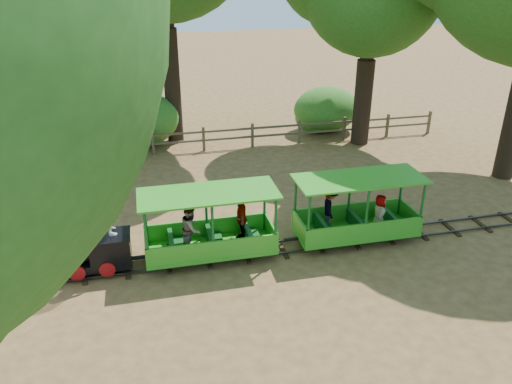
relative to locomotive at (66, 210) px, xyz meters
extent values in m
plane|color=olive|center=(5.22, -0.08, -1.74)|extent=(90.00, 90.00, 0.00)
cube|color=#3F3D3A|center=(5.22, -0.38, -1.67)|extent=(22.00, 0.05, 0.05)
cube|color=#3F3D3A|center=(5.22, 0.22, -1.67)|extent=(22.00, 0.05, 0.05)
cube|color=#382314|center=(5.22, -0.08, -1.72)|extent=(0.12, 1.00, 0.05)
cube|color=#382314|center=(0.22, -0.08, -1.72)|extent=(0.12, 1.00, 0.05)
cube|color=#382314|center=(10.22, -0.08, -1.72)|extent=(0.12, 1.00, 0.05)
cube|color=black|center=(0.18, -0.08, -1.45)|extent=(2.33, 0.74, 0.19)
cylinder|color=black|center=(-0.19, -0.08, -1.06)|extent=(1.48, 0.59, 0.59)
cylinder|color=black|center=(-0.78, -0.08, -0.53)|extent=(0.17, 0.17, 0.47)
sphere|color=gold|center=(-0.14, -0.08, -0.74)|extent=(0.28, 0.28, 0.28)
cylinder|color=gold|center=(-0.41, -0.08, -0.72)|extent=(0.11, 0.11, 0.11)
cube|color=black|center=(0.86, -0.08, -1.07)|extent=(0.95, 0.74, 0.58)
cube|color=black|center=(0.86, -0.08, -0.75)|extent=(1.01, 0.80, 0.04)
cone|color=black|center=(-1.09, -0.08, -1.47)|extent=(0.48, 0.68, 0.68)
cylinder|color=gold|center=(-0.97, -0.08, -0.96)|extent=(0.11, 0.15, 0.15)
cylinder|color=maroon|center=(-0.62, -0.46, -1.45)|extent=(0.38, 0.06, 0.38)
cylinder|color=maroon|center=(-0.62, 0.30, -1.45)|extent=(0.38, 0.06, 0.38)
cylinder|color=maroon|center=(0.07, -0.46, -1.45)|extent=(0.38, 0.06, 0.38)
cylinder|color=maroon|center=(0.07, 0.30, -1.45)|extent=(0.38, 0.06, 0.38)
cylinder|color=maroon|center=(0.76, -0.46, -1.45)|extent=(0.38, 0.06, 0.38)
cylinder|color=maroon|center=(0.76, 0.30, -1.45)|extent=(0.38, 0.06, 0.38)
sphere|color=white|center=(-0.67, -0.03, 0.07)|extent=(0.95, 0.95, 0.95)
sphere|color=white|center=(-0.25, 0.02, 0.44)|extent=(1.27, 1.27, 1.27)
sphere|color=white|center=(0.49, 0.07, 0.76)|extent=(1.06, 1.06, 1.06)
imported|color=silver|center=(0.93, 0.05, 0.13)|extent=(0.54, 0.70, 1.72)
cube|color=green|center=(3.30, -0.08, -1.43)|extent=(3.27, 1.25, 0.10)
cube|color=#13561E|center=(3.30, -0.08, -1.55)|extent=(2.94, 0.48, 0.13)
cube|color=green|center=(3.30, -0.66, -1.14)|extent=(3.27, 0.06, 0.48)
cube|color=green|center=(3.30, 0.51, -1.14)|extent=(3.27, 0.06, 0.48)
cube|color=green|center=(3.30, -0.08, 0.10)|extent=(3.41, 1.39, 0.05)
cylinder|color=#13561E|center=(1.75, -0.65, -0.66)|extent=(0.07, 0.07, 1.54)
cylinder|color=#13561E|center=(1.75, 0.49, -0.66)|extent=(0.07, 0.07, 1.54)
cylinder|color=#13561E|center=(4.86, -0.65, -0.66)|extent=(0.07, 0.07, 1.54)
cylinder|color=#13561E|center=(4.86, 0.49, -0.66)|extent=(0.07, 0.07, 1.54)
cube|color=#13561E|center=(2.32, -0.08, -1.19)|extent=(0.12, 1.06, 0.38)
cube|color=#13561E|center=(3.30, -0.08, -1.19)|extent=(0.12, 1.06, 0.38)
cube|color=#13561E|center=(4.28, -0.08, -1.19)|extent=(0.12, 1.06, 0.38)
cylinder|color=black|center=(2.26, -0.41, -1.51)|extent=(0.27, 0.06, 0.27)
cylinder|color=black|center=(2.26, 0.25, -1.51)|extent=(0.27, 0.06, 0.27)
cylinder|color=black|center=(4.35, -0.41, -1.51)|extent=(0.27, 0.06, 0.27)
cylinder|color=black|center=(4.35, 0.25, -1.51)|extent=(0.27, 0.06, 0.27)
imported|color=gray|center=(2.83, -0.20, -0.74)|extent=(0.64, 0.74, 1.28)
imported|color=gray|center=(4.15, 0.11, -0.76)|extent=(0.41, 0.77, 1.25)
cube|color=green|center=(7.28, -0.08, -1.43)|extent=(3.27, 1.25, 0.10)
cube|color=#13561E|center=(7.28, -0.08, -1.55)|extent=(2.94, 0.48, 0.13)
cube|color=green|center=(7.28, -0.66, -1.14)|extent=(3.27, 0.06, 0.48)
cube|color=green|center=(7.28, 0.51, -1.14)|extent=(3.27, 0.06, 0.48)
cube|color=green|center=(7.28, -0.08, 0.10)|extent=(3.41, 1.39, 0.05)
cylinder|color=#13561E|center=(5.72, -0.65, -0.66)|extent=(0.07, 0.07, 1.54)
cylinder|color=#13561E|center=(5.72, 0.49, -0.66)|extent=(0.07, 0.07, 1.54)
cylinder|color=#13561E|center=(8.83, -0.65, -0.66)|extent=(0.07, 0.07, 1.54)
cylinder|color=#13561E|center=(8.83, 0.49, -0.66)|extent=(0.07, 0.07, 1.54)
cube|color=#13561E|center=(6.30, -0.08, -1.19)|extent=(0.12, 1.06, 0.38)
cube|color=#13561E|center=(7.28, -0.08, -1.19)|extent=(0.12, 1.06, 0.38)
cube|color=#13561E|center=(8.25, -0.08, -1.19)|extent=(0.12, 1.06, 0.38)
cylinder|color=black|center=(6.23, -0.41, -1.51)|extent=(0.27, 0.06, 0.27)
cylinder|color=black|center=(6.23, 0.25, -1.51)|extent=(0.27, 0.06, 0.27)
cylinder|color=black|center=(8.32, -0.41, -1.51)|extent=(0.27, 0.06, 0.27)
cylinder|color=black|center=(8.32, 0.25, -1.51)|extent=(0.27, 0.06, 0.27)
imported|color=gray|center=(6.60, 0.18, -0.78)|extent=(0.63, 0.86, 1.20)
imported|color=gray|center=(7.81, -0.31, -0.85)|extent=(0.52, 0.61, 1.06)
cylinder|color=#2D2116|center=(3.22, 9.42, 0.56)|extent=(0.66, 0.66, 4.62)
cylinder|color=#2D2116|center=(10.72, 7.42, -0.02)|extent=(0.72, 0.72, 3.44)
cylinder|color=#2D2116|center=(10.72, 7.42, 2.68)|extent=(0.54, 0.54, 1.97)
cube|color=brown|center=(-1.78, 7.92, -1.24)|extent=(0.10, 0.10, 1.00)
cube|color=brown|center=(0.22, 7.92, -1.24)|extent=(0.10, 0.10, 1.00)
cube|color=brown|center=(2.22, 7.92, -1.24)|extent=(0.10, 0.10, 1.00)
cube|color=brown|center=(4.22, 7.92, -1.24)|extent=(0.10, 0.10, 1.00)
cube|color=brown|center=(6.22, 7.92, -1.24)|extent=(0.10, 0.10, 1.00)
cube|color=brown|center=(8.22, 7.92, -1.24)|extent=(0.10, 0.10, 1.00)
cube|color=brown|center=(10.22, 7.92, -1.24)|extent=(0.10, 0.10, 1.00)
cube|color=brown|center=(12.22, 7.92, -1.24)|extent=(0.10, 0.10, 1.00)
cube|color=brown|center=(14.22, 7.92, -1.24)|extent=(0.10, 0.10, 1.00)
cube|color=brown|center=(5.22, 7.92, -0.94)|extent=(18.00, 0.06, 0.08)
cube|color=brown|center=(5.22, 7.92, -1.29)|extent=(18.00, 0.06, 0.08)
ellipsoid|color=#2D6B1E|center=(1.80, 9.22, -0.64)|extent=(3.18, 2.45, 2.20)
ellipsoid|color=#2D6B1E|center=(9.42, 9.22, -1.08)|extent=(1.92, 1.47, 1.33)
ellipsoid|color=#2D6B1E|center=(9.86, 9.22, -0.74)|extent=(2.90, 2.23, 2.01)
camera|label=1|loc=(1.94, -11.01, 5.26)|focal=35.00mm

